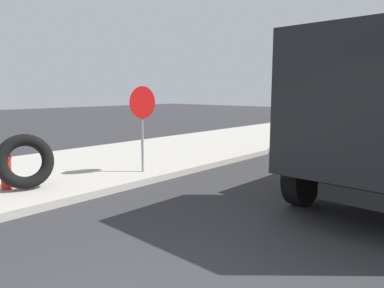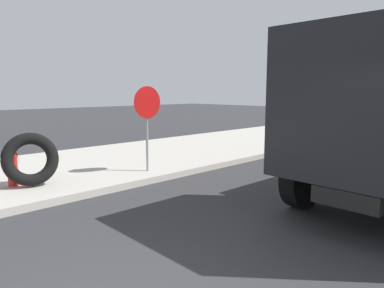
{
  "view_description": "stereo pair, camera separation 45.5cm",
  "coord_description": "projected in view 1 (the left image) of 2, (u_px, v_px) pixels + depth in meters",
  "views": [
    {
      "loc": [
        -1.67,
        -1.87,
        2.08
      ],
      "look_at": [
        3.41,
        2.71,
        1.05
      ],
      "focal_mm": 33.12,
      "sensor_mm": 36.0,
      "label": 1
    },
    {
      "loc": [
        -1.35,
        -2.19,
        2.08
      ],
      "look_at": [
        3.41,
        2.71,
        1.05
      ],
      "focal_mm": 33.12,
      "sensor_mm": 36.0,
      "label": 2
    }
  ],
  "objects": [
    {
      "name": "fire_hydrant",
      "position": [
        6.0,
        170.0,
        6.96
      ],
      "size": [
        0.23,
        0.52,
        0.74
      ],
      "color": "red",
      "rests_on": "sidewalk_curb"
    },
    {
      "name": "loose_tire",
      "position": [
        25.0,
        161.0,
        6.95
      ],
      "size": [
        1.18,
        0.75,
        1.11
      ],
      "primitive_type": "torus",
      "rotation": [
        1.34,
        0.0,
        -0.27
      ],
      "color": "black",
      "rests_on": "sidewalk_curb"
    },
    {
      "name": "stop_sign",
      "position": [
        142.0,
        113.0,
        8.32
      ],
      "size": [
        0.76,
        0.08,
        2.04
      ],
      "color": "gray",
      "rests_on": "sidewalk_curb"
    }
  ]
}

